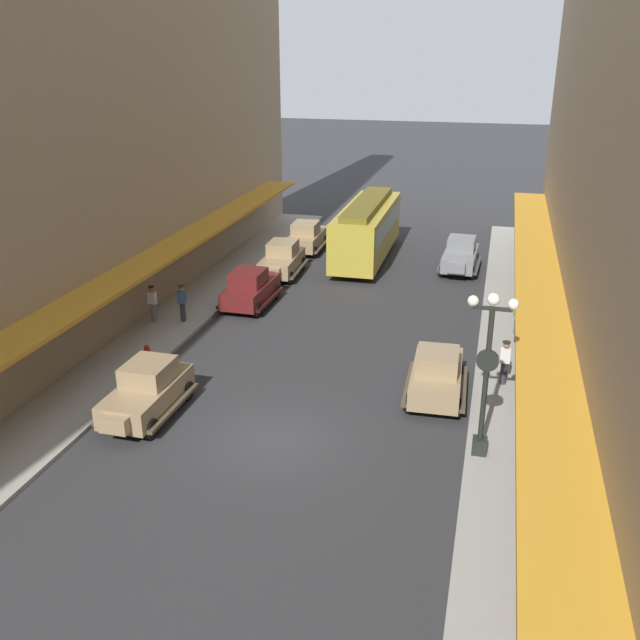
{
  "coord_description": "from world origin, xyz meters",
  "views": [
    {
      "loc": [
        6.29,
        -18.45,
        11.76
      ],
      "look_at": [
        0.0,
        6.0,
        1.8
      ],
      "focal_mm": 39.38,
      "sensor_mm": 36.0,
      "label": 1
    }
  ],
  "objects_px": {
    "parked_car_0": "(282,259)",
    "parked_car_1": "(147,389)",
    "parked_car_2": "(437,373)",
    "parked_car_5": "(460,254)",
    "pedestrian_0": "(153,303)",
    "pedestrian_1": "(524,472)",
    "parked_car_3": "(307,236)",
    "parked_car_4": "(250,287)",
    "lamp_post_with_clock": "(487,369)",
    "fire_hydrant": "(148,354)",
    "streetcar": "(367,228)",
    "pedestrian_5": "(505,362)",
    "pedestrian_4": "(518,316)",
    "pedestrian_2": "(519,323)",
    "pedestrian_3": "(182,303)"
  },
  "relations": [
    {
      "from": "parked_car_1",
      "to": "streetcar",
      "type": "bearing_deg",
      "value": 79.66
    },
    {
      "from": "parked_car_3",
      "to": "parked_car_5",
      "type": "distance_m",
      "value": 9.44
    },
    {
      "from": "pedestrian_0",
      "to": "lamp_post_with_clock",
      "type": "bearing_deg",
      "value": -27.05
    },
    {
      "from": "parked_car_0",
      "to": "parked_car_1",
      "type": "height_order",
      "value": "same"
    },
    {
      "from": "parked_car_5",
      "to": "pedestrian_2",
      "type": "xyz_separation_m",
      "value": [
        3.05,
        -9.95,
        0.07
      ]
    },
    {
      "from": "lamp_post_with_clock",
      "to": "pedestrian_5",
      "type": "relative_size",
      "value": 3.09
    },
    {
      "from": "pedestrian_0",
      "to": "parked_car_2",
      "type": "bearing_deg",
      "value": -16.51
    },
    {
      "from": "parked_car_4",
      "to": "parked_car_5",
      "type": "xyz_separation_m",
      "value": [
        9.32,
        8.23,
        0.0
      ]
    },
    {
      "from": "parked_car_4",
      "to": "fire_hydrant",
      "type": "height_order",
      "value": "parked_car_4"
    },
    {
      "from": "parked_car_5",
      "to": "pedestrian_5",
      "type": "height_order",
      "value": "parked_car_5"
    },
    {
      "from": "streetcar",
      "to": "pedestrian_0",
      "type": "height_order",
      "value": "streetcar"
    },
    {
      "from": "parked_car_1",
      "to": "parked_car_2",
      "type": "bearing_deg",
      "value": 21.74
    },
    {
      "from": "pedestrian_1",
      "to": "pedestrian_2",
      "type": "height_order",
      "value": "same"
    },
    {
      "from": "pedestrian_1",
      "to": "pedestrian_3",
      "type": "distance_m",
      "value": 17.67
    },
    {
      "from": "parked_car_0",
      "to": "parked_car_4",
      "type": "distance_m",
      "value": 4.98
    },
    {
      "from": "pedestrian_0",
      "to": "pedestrian_4",
      "type": "xyz_separation_m",
      "value": [
        15.75,
        2.48,
        0.0
      ]
    },
    {
      "from": "parked_car_2",
      "to": "pedestrian_2",
      "type": "relative_size",
      "value": 2.58
    },
    {
      "from": "parked_car_0",
      "to": "parked_car_5",
      "type": "relative_size",
      "value": 1.0
    },
    {
      "from": "parked_car_4",
      "to": "pedestrian_3",
      "type": "bearing_deg",
      "value": -126.25
    },
    {
      "from": "parked_car_2",
      "to": "lamp_post_with_clock",
      "type": "bearing_deg",
      "value": -65.2
    },
    {
      "from": "streetcar",
      "to": "pedestrian_1",
      "type": "xyz_separation_m",
      "value": [
        8.56,
        -21.99,
        -0.89
      ]
    },
    {
      "from": "parked_car_1",
      "to": "pedestrian_1",
      "type": "distance_m",
      "value": 12.37
    },
    {
      "from": "pedestrian_1",
      "to": "pedestrian_4",
      "type": "height_order",
      "value": "same"
    },
    {
      "from": "parked_car_2",
      "to": "pedestrian_2",
      "type": "height_order",
      "value": "parked_car_2"
    },
    {
      "from": "pedestrian_1",
      "to": "parked_car_2",
      "type": "bearing_deg",
      "value": 116.91
    },
    {
      "from": "parked_car_4",
      "to": "parked_car_1",
      "type": "bearing_deg",
      "value": -88.8
    },
    {
      "from": "parked_car_0",
      "to": "pedestrian_4",
      "type": "distance_m",
      "value": 13.64
    },
    {
      "from": "parked_car_2",
      "to": "parked_car_5",
      "type": "distance_m",
      "value": 15.42
    },
    {
      "from": "pedestrian_3",
      "to": "pedestrian_4",
      "type": "xyz_separation_m",
      "value": [
        14.5,
        2.08,
        0.0
      ]
    },
    {
      "from": "pedestrian_1",
      "to": "parked_car_1",
      "type": "bearing_deg",
      "value": 170.71
    },
    {
      "from": "parked_car_1",
      "to": "pedestrian_1",
      "type": "relative_size",
      "value": 2.56
    },
    {
      "from": "pedestrian_4",
      "to": "pedestrian_2",
      "type": "bearing_deg",
      "value": -87.99
    },
    {
      "from": "fire_hydrant",
      "to": "pedestrian_5",
      "type": "relative_size",
      "value": 0.49
    },
    {
      "from": "pedestrian_2",
      "to": "pedestrian_5",
      "type": "relative_size",
      "value": 1.0
    },
    {
      "from": "parked_car_1",
      "to": "parked_car_3",
      "type": "distance_m",
      "value": 20.84
    },
    {
      "from": "lamp_post_with_clock",
      "to": "fire_hydrant",
      "type": "height_order",
      "value": "lamp_post_with_clock"
    },
    {
      "from": "parked_car_0",
      "to": "lamp_post_with_clock",
      "type": "distance_m",
      "value": 19.47
    },
    {
      "from": "pedestrian_0",
      "to": "pedestrian_1",
      "type": "bearing_deg",
      "value": -31.07
    },
    {
      "from": "parked_car_4",
      "to": "pedestrian_2",
      "type": "height_order",
      "value": "parked_car_4"
    },
    {
      "from": "lamp_post_with_clock",
      "to": "pedestrian_1",
      "type": "height_order",
      "value": "lamp_post_with_clock"
    },
    {
      "from": "parked_car_0",
      "to": "fire_hydrant",
      "type": "bearing_deg",
      "value": -97.07
    },
    {
      "from": "parked_car_4",
      "to": "pedestrian_0",
      "type": "bearing_deg",
      "value": -135.44
    },
    {
      "from": "parked_car_4",
      "to": "parked_car_5",
      "type": "distance_m",
      "value": 12.43
    },
    {
      "from": "fire_hydrant",
      "to": "pedestrian_5",
      "type": "distance_m",
      "value": 13.5
    },
    {
      "from": "parked_car_3",
      "to": "parked_car_4",
      "type": "xyz_separation_m",
      "value": [
        -0.03,
        -9.93,
        0.0
      ]
    },
    {
      "from": "pedestrian_0",
      "to": "pedestrian_5",
      "type": "xyz_separation_m",
      "value": [
        15.25,
        -2.46,
        0.0
      ]
    },
    {
      "from": "parked_car_0",
      "to": "pedestrian_2",
      "type": "distance_m",
      "value": 14.06
    },
    {
      "from": "lamp_post_with_clock",
      "to": "pedestrian_2",
      "type": "xyz_separation_m",
      "value": [
        1.15,
        9.09,
        -1.97
      ]
    },
    {
      "from": "lamp_post_with_clock",
      "to": "pedestrian_2",
      "type": "relative_size",
      "value": 3.09
    },
    {
      "from": "parked_car_0",
      "to": "parked_car_2",
      "type": "bearing_deg",
      "value": -51.96
    }
  ]
}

